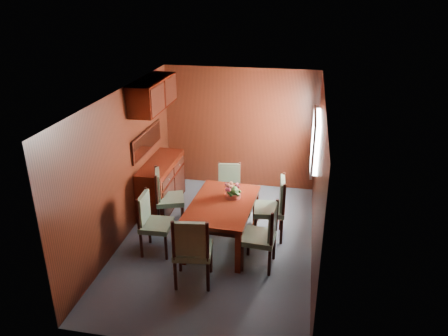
% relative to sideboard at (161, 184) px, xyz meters
% --- Properties ---
extents(ground, '(4.50, 4.50, 0.00)m').
position_rel_sideboard_xyz_m(ground, '(1.25, -1.00, -0.45)').
color(ground, '#3C4852').
rests_on(ground, ground).
extents(room_shell, '(3.06, 4.52, 2.41)m').
position_rel_sideboard_xyz_m(room_shell, '(1.15, -0.67, 1.18)').
color(room_shell, black).
rests_on(room_shell, ground).
extents(sideboard, '(0.48, 1.40, 0.90)m').
position_rel_sideboard_xyz_m(sideboard, '(0.00, 0.00, 0.00)').
color(sideboard, '#390F07').
rests_on(sideboard, ground).
extents(dining_table, '(1.03, 1.57, 0.71)m').
position_rel_sideboard_xyz_m(dining_table, '(1.34, -1.00, 0.16)').
color(dining_table, '#390F07').
rests_on(dining_table, ground).
extents(chair_left_near, '(0.46, 0.48, 0.98)m').
position_rel_sideboard_xyz_m(chair_left_near, '(0.32, -1.43, 0.10)').
color(chair_left_near, black).
rests_on(chair_left_near, ground).
extents(chair_left_far, '(0.59, 0.60, 1.01)m').
position_rel_sideboard_xyz_m(chair_left_far, '(0.28, -0.61, 0.11)').
color(chair_left_far, black).
rests_on(chair_left_far, ground).
extents(chair_right_near, '(0.49, 0.51, 1.01)m').
position_rel_sideboard_xyz_m(chair_right_near, '(2.05, -1.50, 0.11)').
color(chair_right_near, black).
rests_on(chair_right_near, ground).
extents(chair_right_far, '(0.52, 0.54, 1.05)m').
position_rel_sideboard_xyz_m(chair_right_far, '(2.12, -0.65, 0.13)').
color(chair_right_far, black).
rests_on(chair_right_far, ground).
extents(chair_head, '(0.57, 0.55, 1.07)m').
position_rel_sideboard_xyz_m(chair_head, '(1.15, -2.12, 0.14)').
color(chair_head, black).
rests_on(chair_head, ground).
extents(chair_foot, '(0.48, 0.47, 0.90)m').
position_rel_sideboard_xyz_m(chair_foot, '(1.24, 0.09, 0.05)').
color(chair_foot, black).
rests_on(chair_foot, ground).
extents(flower_centerpiece, '(0.27, 0.27, 0.27)m').
position_rel_sideboard_xyz_m(flower_centerpiece, '(1.46, -0.77, 0.39)').
color(flower_centerpiece, '#B54937').
rests_on(flower_centerpiece, dining_table).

